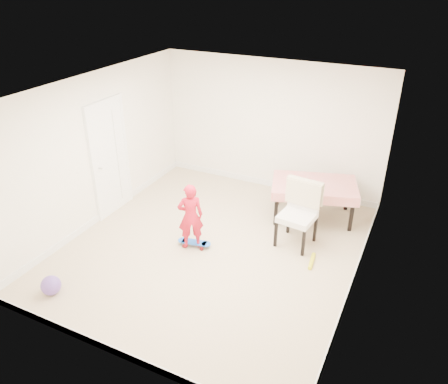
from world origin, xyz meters
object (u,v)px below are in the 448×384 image
at_px(balloon, 51,285).
at_px(dining_chair, 297,215).
at_px(dining_table, 313,200).
at_px(skateboard, 194,244).
at_px(child, 191,218).

bearing_deg(balloon, dining_chair, 45.02).
distance_m(dining_table, skateboard, 2.32).
bearing_deg(balloon, dining_table, 53.64).
distance_m(dining_table, dining_chair, 0.99).
relative_size(skateboard, balloon, 2.00).
bearing_deg(dining_table, balloon, -143.51).
relative_size(dining_table, dining_chair, 1.35).
distance_m(dining_table, balloon, 4.55).
distance_m(dining_chair, child, 1.71).
xyz_separation_m(dining_table, balloon, (-2.70, -3.66, -0.20)).
relative_size(dining_table, child, 1.32).
xyz_separation_m(dining_table, child, (-1.49, -1.82, 0.21)).
xyz_separation_m(dining_chair, balloon, (-2.69, -2.69, -0.40)).
bearing_deg(dining_chair, dining_table, 96.33).
xyz_separation_m(dining_chair, skateboard, (-1.46, -0.80, -0.50)).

